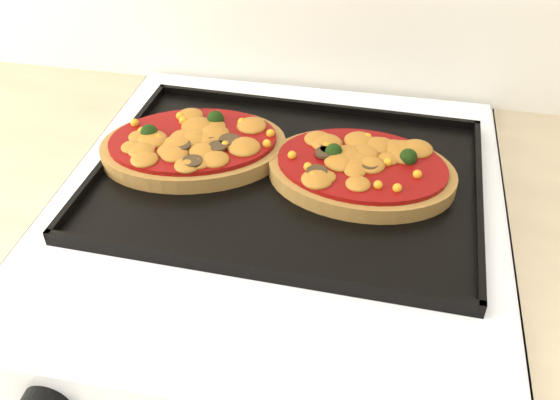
% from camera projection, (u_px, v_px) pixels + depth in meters
% --- Properties ---
extents(stove, '(0.60, 0.60, 0.91)m').
position_uv_depth(stove, '(280.00, 392.00, 1.12)').
color(stove, white).
rests_on(stove, floor).
extents(baking_tray, '(0.52, 0.39, 0.02)m').
position_uv_depth(baking_tray, '(287.00, 176.00, 0.84)').
color(baking_tray, black).
rests_on(baking_tray, stove).
extents(pizza_left, '(0.30, 0.24, 0.04)m').
position_uv_depth(pizza_left, '(193.00, 144.00, 0.87)').
color(pizza_left, '#A17137').
rests_on(pizza_left, baking_tray).
extents(pizza_right, '(0.26, 0.20, 0.04)m').
position_uv_depth(pizza_right, '(361.00, 168.00, 0.83)').
color(pizza_right, '#A17137').
rests_on(pizza_right, baking_tray).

